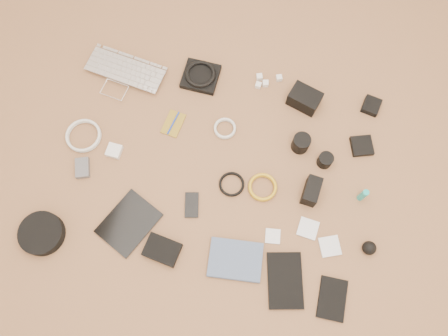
% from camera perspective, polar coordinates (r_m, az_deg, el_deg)
% --- Properties ---
extents(laptop, '(0.40, 0.30, 0.03)m').
position_cam_1_polar(laptop, '(2.13, -13.28, 11.24)').
color(laptop, silver).
rests_on(laptop, ground).
extents(headphone_pouch, '(0.17, 0.16, 0.03)m').
position_cam_1_polar(headphone_pouch, '(2.09, -3.07, 11.84)').
color(headphone_pouch, black).
rests_on(headphone_pouch, ground).
extents(headphones, '(0.17, 0.17, 0.02)m').
position_cam_1_polar(headphones, '(2.07, -3.10, 12.17)').
color(headphones, black).
rests_on(headphones, headphone_pouch).
extents(charger_a, '(0.03, 0.03, 0.02)m').
position_cam_1_polar(charger_a, '(2.07, 4.50, 10.73)').
color(charger_a, white).
rests_on(charger_a, ground).
extents(charger_b, '(0.03, 0.03, 0.02)m').
position_cam_1_polar(charger_b, '(2.09, 4.64, 11.76)').
color(charger_b, white).
rests_on(charger_b, ground).
extents(charger_c, '(0.03, 0.03, 0.02)m').
position_cam_1_polar(charger_c, '(2.10, 7.20, 11.58)').
color(charger_c, white).
rests_on(charger_c, ground).
extents(charger_d, '(0.03, 0.03, 0.02)m').
position_cam_1_polar(charger_d, '(2.08, 5.43, 10.93)').
color(charger_d, white).
rests_on(charger_d, ground).
extents(dslr_camera, '(0.16, 0.13, 0.08)m').
position_cam_1_polar(dslr_camera, '(2.03, 10.48, 8.88)').
color(dslr_camera, black).
rests_on(dslr_camera, ground).
extents(lens_pouch, '(0.09, 0.10, 0.03)m').
position_cam_1_polar(lens_pouch, '(2.12, 18.69, 7.71)').
color(lens_pouch, black).
rests_on(lens_pouch, ground).
extents(notebook_olive, '(0.09, 0.13, 0.01)m').
position_cam_1_polar(notebook_olive, '(2.00, -6.62, 5.78)').
color(notebook_olive, olive).
rests_on(notebook_olive, ground).
extents(pen_blue, '(0.03, 0.12, 0.01)m').
position_cam_1_polar(pen_blue, '(1.99, -6.65, 5.86)').
color(pen_blue, '#1533AE').
rests_on(pen_blue, notebook_olive).
extents(cable_white_a, '(0.11, 0.11, 0.01)m').
position_cam_1_polar(cable_white_a, '(1.97, 0.12, 5.12)').
color(cable_white_a, silver).
rests_on(cable_white_a, ground).
extents(lens_a, '(0.09, 0.09, 0.08)m').
position_cam_1_polar(lens_a, '(1.94, 10.01, 3.22)').
color(lens_a, black).
rests_on(lens_a, ground).
extents(lens_b, '(0.08, 0.08, 0.06)m').
position_cam_1_polar(lens_b, '(1.94, 13.08, 1.00)').
color(lens_b, black).
rests_on(lens_b, ground).
extents(card_reader, '(0.12, 0.12, 0.02)m').
position_cam_1_polar(card_reader, '(2.03, 17.55, 2.77)').
color(card_reader, black).
rests_on(card_reader, ground).
extents(power_brick, '(0.06, 0.06, 0.03)m').
position_cam_1_polar(power_brick, '(1.99, -14.15, 2.18)').
color(power_brick, white).
rests_on(power_brick, ground).
extents(cable_white_b, '(0.17, 0.17, 0.01)m').
position_cam_1_polar(cable_white_b, '(2.06, -17.83, 3.97)').
color(cable_white_b, silver).
rests_on(cable_white_b, ground).
extents(cable_black, '(0.14, 0.14, 0.01)m').
position_cam_1_polar(cable_black, '(1.89, 1.00, -2.17)').
color(cable_black, black).
rests_on(cable_black, ground).
extents(cable_yellow, '(0.16, 0.16, 0.01)m').
position_cam_1_polar(cable_yellow, '(1.89, 5.04, -2.57)').
color(cable_yellow, gold).
rests_on(cable_yellow, ground).
extents(flash, '(0.07, 0.12, 0.08)m').
position_cam_1_polar(flash, '(1.88, 11.34, -2.96)').
color(flash, black).
rests_on(flash, ground).
extents(lens_cleaner, '(0.03, 0.03, 0.09)m').
position_cam_1_polar(lens_cleaner, '(1.92, 17.69, -3.39)').
color(lens_cleaner, teal).
rests_on(lens_cleaner, ground).
extents(battery_charger, '(0.09, 0.10, 0.02)m').
position_cam_1_polar(battery_charger, '(2.00, -18.00, 0.01)').
color(battery_charger, '#535357').
rests_on(battery_charger, ground).
extents(tablet, '(0.26, 0.29, 0.01)m').
position_cam_1_polar(tablet, '(1.89, -12.32, -7.04)').
color(tablet, black).
rests_on(tablet, ground).
extents(phone, '(0.08, 0.12, 0.01)m').
position_cam_1_polar(phone, '(1.87, -4.24, -4.85)').
color(phone, black).
rests_on(phone, ground).
extents(filter_case_left, '(0.07, 0.07, 0.01)m').
position_cam_1_polar(filter_case_left, '(1.85, 6.38, -8.85)').
color(filter_case_left, silver).
rests_on(filter_case_left, ground).
extents(filter_case_mid, '(0.09, 0.09, 0.01)m').
position_cam_1_polar(filter_case_mid, '(1.87, 10.90, -7.77)').
color(filter_case_mid, silver).
rests_on(filter_case_mid, ground).
extents(filter_case_right, '(0.11, 0.11, 0.01)m').
position_cam_1_polar(filter_case_right, '(1.88, 13.65, -9.92)').
color(filter_case_right, silver).
rests_on(filter_case_right, ground).
extents(air_blower, '(0.06, 0.06, 0.06)m').
position_cam_1_polar(air_blower, '(1.90, 18.43, -9.88)').
color(air_blower, black).
rests_on(air_blower, ground).
extents(headphone_case, '(0.22, 0.22, 0.05)m').
position_cam_1_polar(headphone_case, '(1.97, -22.70, -7.89)').
color(headphone_case, black).
rests_on(headphone_case, ground).
extents(drive_case, '(0.15, 0.12, 0.04)m').
position_cam_1_polar(drive_case, '(1.83, -8.07, -10.53)').
color(drive_case, black).
rests_on(drive_case, ground).
extents(paperback, '(0.23, 0.18, 0.02)m').
position_cam_1_polar(paperback, '(1.81, 1.19, -14.42)').
color(paperback, '#485A7A').
rests_on(paperback, ground).
extents(notebook_black_a, '(0.19, 0.25, 0.02)m').
position_cam_1_polar(notebook_black_a, '(1.83, 7.98, -14.33)').
color(notebook_black_a, black).
rests_on(notebook_black_a, ground).
extents(notebook_black_b, '(0.11, 0.17, 0.01)m').
position_cam_1_polar(notebook_black_b, '(1.86, 13.94, -16.24)').
color(notebook_black_b, black).
rests_on(notebook_black_b, ground).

